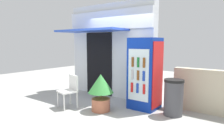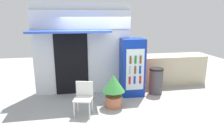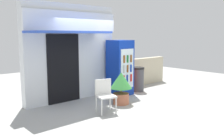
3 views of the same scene
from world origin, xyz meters
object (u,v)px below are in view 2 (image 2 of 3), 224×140
drink_cooler (132,67)px  potted_plant_near_shop (114,88)px  trash_bin (156,81)px  plastic_chair (84,96)px

drink_cooler → potted_plant_near_shop: 1.21m
drink_cooler → potted_plant_near_shop: (-0.78, -0.85, -0.36)m
potted_plant_near_shop → drink_cooler: bearing=47.5°
drink_cooler → trash_bin: bearing=-4.7°
drink_cooler → plastic_chair: (-1.63, -1.12, -0.42)m
plastic_chair → trash_bin: bearing=23.5°
plastic_chair → trash_bin: size_ratio=0.99×
drink_cooler → trash_bin: 0.94m
trash_bin → drink_cooler: bearing=175.3°
drink_cooler → trash_bin: size_ratio=2.12×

